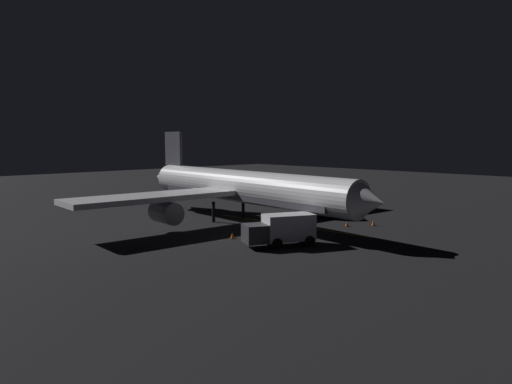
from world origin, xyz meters
TOP-DOWN VIEW (x-y plane):
  - ground_plane at (0.00, 0.00)m, footprint 180.00×180.00m
  - apron_guide_stripe at (-2.72, 4.00)m, footprint 1.68×19.21m
  - airliner at (-0.04, -0.60)m, footprint 36.28×36.29m
  - baggage_truck at (4.90, 10.26)m, footprint 6.26×4.33m
  - catering_truck at (-10.01, 3.07)m, footprint 5.18×5.47m
  - ground_crew_worker at (5.47, 8.53)m, footprint 0.40×0.40m
  - traffic_cone_near_left at (4.67, 5.91)m, footprint 0.50×0.50m
  - traffic_cone_near_right at (-6.37, 8.80)m, footprint 0.50×0.50m
  - traffic_cone_under_wing at (6.03, 5.19)m, footprint 0.50×0.50m
  - traffic_cone_far at (-8.72, 10.43)m, footprint 0.50×0.50m

SIDE VIEW (x-z plane):
  - ground_plane at x=0.00m, z-range -0.20..0.00m
  - apron_guide_stripe at x=-2.72m, z-range 0.00..0.01m
  - traffic_cone_near_left at x=4.67m, z-range -0.03..0.52m
  - traffic_cone_near_right at x=-6.37m, z-range -0.03..0.52m
  - traffic_cone_under_wing at x=6.03m, z-range -0.03..0.52m
  - traffic_cone_far at x=-8.72m, z-range -0.03..0.52m
  - ground_crew_worker at x=5.47m, z-range 0.02..1.76m
  - catering_truck at x=-10.01m, z-range 0.00..2.62m
  - baggage_truck at x=4.90m, z-range 0.01..2.66m
  - airliner at x=-0.04m, z-range -1.22..8.65m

